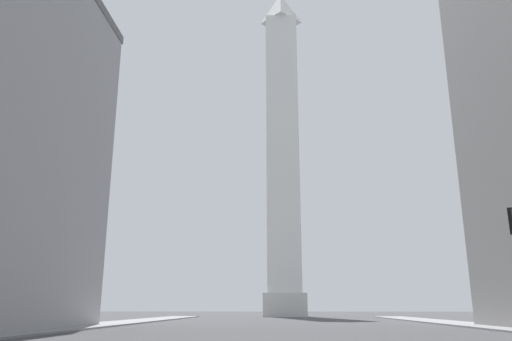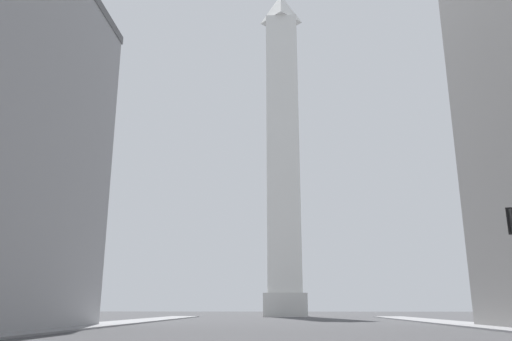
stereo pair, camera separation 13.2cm
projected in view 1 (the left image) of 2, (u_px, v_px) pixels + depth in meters
sidewalk_left at (29, 332)px, 34.69m from camera, size 5.00×113.63×0.15m
obelisk at (283, 146)px, 100.82m from camera, size 7.99×7.99×68.30m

